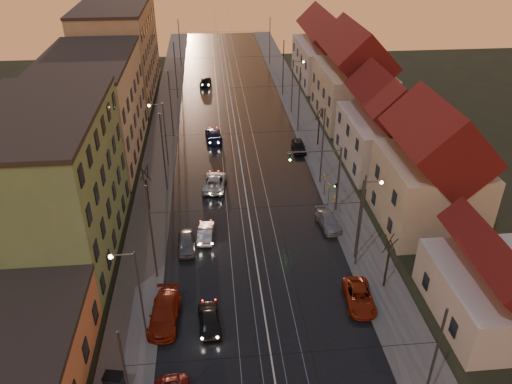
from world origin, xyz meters
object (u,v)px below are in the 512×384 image
object	(u,v)px
street_lamp_0	(135,289)
driving_car_4	(205,81)
street_lamp_2	(162,128)
parked_right_2	(299,146)
traffic_light_mast	(329,172)
driving_car_3	(214,135)
street_lamp_1	(363,212)
driving_car_2	(215,182)
street_lamp_3	(294,81)
dumpster	(114,382)
parked_left_3	(186,243)
parked_right_1	(328,221)
parked_left_2	(165,313)
driving_car_0	(209,319)
parked_right_0	(359,297)
driving_car_1	(206,233)

from	to	relation	value
street_lamp_0	driving_car_4	size ratio (longest dim) A/B	1.85
street_lamp_2	parked_right_2	xyz separation A→B (m)	(16.70, 2.45, -4.21)
traffic_light_mast	driving_car_3	distance (m)	22.39
street_lamp_1	driving_car_2	xyz separation A→B (m)	(-12.43, 14.06, -4.17)
street_lamp_3	dumpster	distance (m)	52.12
parked_right_2	street_lamp_3	bearing A→B (deg)	84.89
street_lamp_2	parked_left_3	world-z (taller)	street_lamp_2
street_lamp_3	traffic_light_mast	size ratio (longest dim) A/B	1.11
street_lamp_2	parked_right_1	distance (m)	22.68
driving_car_3	dumpster	world-z (taller)	driving_car_3
traffic_light_mast	driving_car_4	xyz separation A→B (m)	(-12.05, 42.52, -3.86)
driving_car_3	parked_left_2	world-z (taller)	parked_left_2
driving_car_4	dumpster	bearing A→B (deg)	91.09
driving_car_0	driving_car_2	size ratio (longest dim) A/B	0.77
parked_right_2	dumpster	size ratio (longest dim) A/B	3.28
street_lamp_0	parked_right_0	bearing A→B (deg)	7.85
driving_car_0	parked_left_3	world-z (taller)	driving_car_0
street_lamp_1	driving_car_4	size ratio (longest dim) A/B	1.85
street_lamp_3	driving_car_0	distance (m)	45.20
street_lamp_1	parked_right_2	distance (m)	22.89
traffic_light_mast	parked_left_2	size ratio (longest dim) A/B	1.39
driving_car_0	driving_car_3	bearing A→B (deg)	-96.21
traffic_light_mast	driving_car_1	bearing A→B (deg)	-163.75
street_lamp_2	driving_car_3	world-z (taller)	street_lamp_2
street_lamp_1	driving_car_0	bearing A→B (deg)	-152.40
traffic_light_mast	driving_car_4	world-z (taller)	traffic_light_mast
driving_car_3	driving_car_2	bearing A→B (deg)	84.48
traffic_light_mast	parked_left_2	bearing A→B (deg)	-137.73
traffic_light_mast	parked_right_2	bearing A→B (deg)	91.56
driving_car_2	parked_right_0	bearing A→B (deg)	126.17
street_lamp_0	traffic_light_mast	bearing A→B (deg)	43.10
driving_car_0	street_lamp_2	bearing A→B (deg)	-84.14
street_lamp_2	parked_left_2	xyz separation A→B (m)	(1.50, -26.18, -4.13)
driving_car_1	parked_right_1	bearing A→B (deg)	-170.27
parked_left_3	parked_right_2	bearing A→B (deg)	52.33
parked_right_1	parked_right_2	bearing A→B (deg)	83.26
driving_car_1	driving_car_3	size ratio (longest dim) A/B	0.78
parked_left_3	parked_right_0	world-z (taller)	parked_left_3
street_lamp_1	street_lamp_3	size ratio (longest dim) A/B	1.00
street_lamp_3	parked_right_2	distance (m)	14.27
driving_car_0	parked_right_0	size ratio (longest dim) A/B	0.87
street_lamp_2	parked_right_2	bearing A→B (deg)	8.35
parked_right_1	parked_left_2	bearing A→B (deg)	-149.74
driving_car_3	driving_car_1	bearing A→B (deg)	82.14
parked_left_2	traffic_light_mast	bearing A→B (deg)	47.19
street_lamp_0	driving_car_2	size ratio (longest dim) A/B	1.54
driving_car_1	parked_right_0	bearing A→B (deg)	145.55
street_lamp_2	driving_car_3	size ratio (longest dim) A/B	1.60
driving_car_4	parked_left_2	world-z (taller)	parked_left_2
driving_car_1	parked_left_3	distance (m)	2.34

